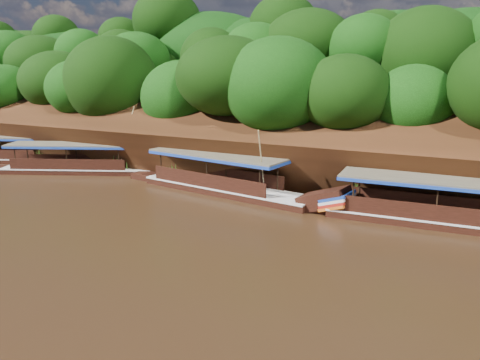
% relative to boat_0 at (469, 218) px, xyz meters
% --- Properties ---
extents(ground, '(160.00, 160.00, 0.00)m').
position_rel_boat_0_xyz_m(ground, '(-14.10, -7.40, -0.60)').
color(ground, black).
rests_on(ground, ground).
extents(riverbank, '(120.00, 30.06, 19.40)m').
position_rel_boat_0_xyz_m(riverbank, '(-14.11, 15.32, 1.29)').
color(riverbank, black).
rests_on(riverbank, ground).
extents(boat_0, '(16.42, 3.27, 7.35)m').
position_rel_boat_0_xyz_m(boat_0, '(0.00, 0.00, 0.00)').
color(boat_0, black).
rests_on(boat_0, ground).
extents(boat_1, '(16.06, 4.57, 5.44)m').
position_rel_boat_0_xyz_m(boat_1, '(-14.71, 0.44, 0.02)').
color(boat_1, black).
rests_on(boat_1, ground).
extents(boat_2, '(15.27, 8.11, 6.05)m').
position_rel_boat_0_xyz_m(boat_2, '(-28.76, 1.22, -0.04)').
color(boat_2, black).
rests_on(boat_2, ground).
extents(boat_3, '(13.31, 7.25, 2.90)m').
position_rel_boat_0_xyz_m(boat_3, '(-38.81, 1.29, -0.05)').
color(boat_3, black).
rests_on(boat_3, ground).
extents(reeds, '(49.62, 2.35, 2.28)m').
position_rel_boat_0_xyz_m(reeds, '(-17.29, 1.98, 0.33)').
color(reeds, '#3A6E1B').
rests_on(reeds, ground).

